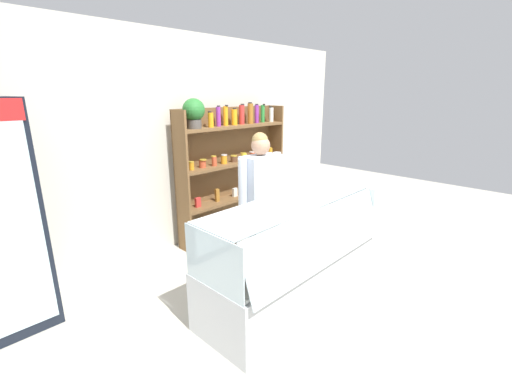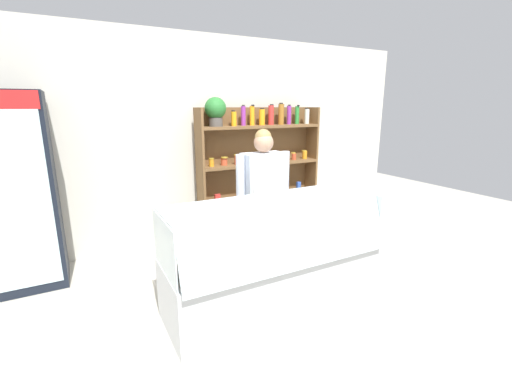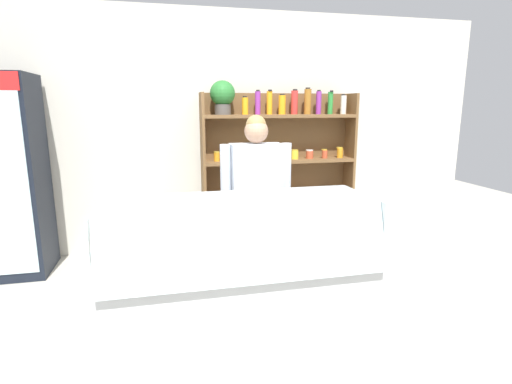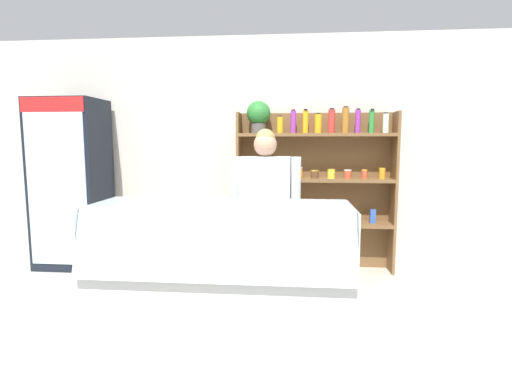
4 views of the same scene
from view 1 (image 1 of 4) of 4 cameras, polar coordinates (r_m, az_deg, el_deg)
ground_plane at (r=3.50m, az=6.84°, el=-18.34°), size 12.00×12.00×0.00m
back_wall at (r=4.49m, az=-14.44°, el=7.68°), size 6.80×0.10×2.70m
shelving_unit at (r=4.75m, az=-4.67°, el=5.38°), size 1.76×0.29×1.92m
deli_display_case at (r=3.41m, az=5.95°, el=-13.05°), size 1.94×0.76×1.01m
shop_clerk at (r=3.78m, az=0.80°, el=0.13°), size 0.64×0.25×1.58m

